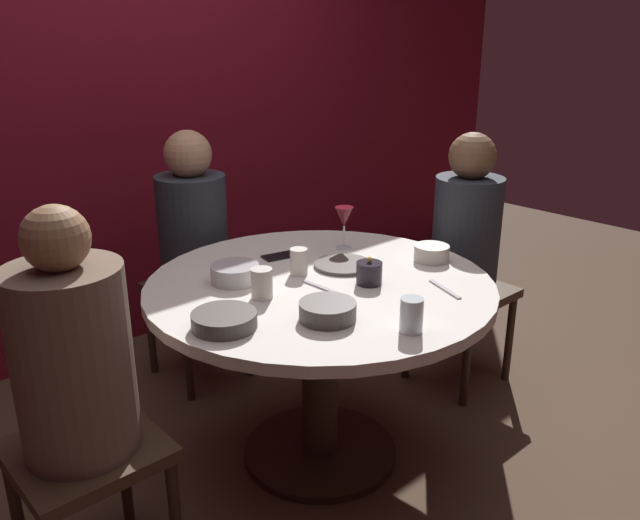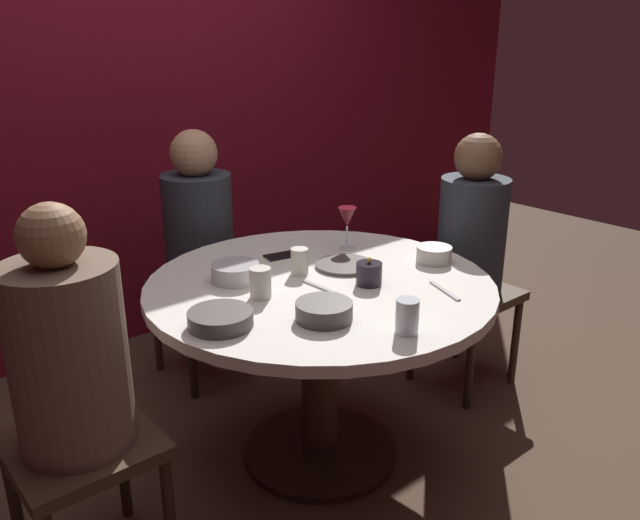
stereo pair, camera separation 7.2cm
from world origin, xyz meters
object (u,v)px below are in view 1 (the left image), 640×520
Objects in this scene: wine_glass at (344,219)px; bowl_sauce_side at (328,311)px; seated_diner_back at (193,230)px; candle_holder at (369,273)px; seated_diner_left at (74,367)px; cell_phone at (280,256)px; seated_diner_right at (466,234)px; cup_by_right_diner at (299,261)px; dining_table at (320,323)px; cup_by_left_diner at (262,283)px; cup_near_candle at (411,315)px; bowl_serving_large at (235,273)px; bowl_small_white at (432,253)px; bowl_salad_center at (224,320)px; dinner_plate at (343,265)px.

bowl_sauce_side is at bearing -138.25° from wine_glass.
seated_diner_back is 11.57× the size of candle_holder.
cell_phone is (0.96, 0.30, 0.02)m from seated_diner_left.
bowl_sauce_side is at bearing -20.21° from seated_diner_left.
seated_diner_back is at bearing -44.27° from seated_diner_right.
seated_diner_right is (1.78, -0.00, 0.01)m from seated_diner_left.
seated_diner_left is 12.03× the size of cup_by_right_diner.
cup_by_left_diner is (-0.25, 0.02, 0.22)m from dining_table.
cup_by_left_diner is at bearing -161.39° from wine_glass.
cup_near_candle is at bearing -60.96° from bowl_sauce_side.
bowl_serving_large is (-0.23, -0.66, 0.04)m from seated_diner_back.
bowl_small_white is at bearing -11.39° from cup_by_left_diner.
bowl_serving_large is at bearing -59.33° from cell_phone.
bowl_sauce_side is (0.27, -0.17, 0.00)m from bowl_salad_center.
cup_by_right_diner is at bearing 95.51° from dining_table.
cell_phone is at bearing 17.40° from seated_diner_left.
seated_diner_left is at bearing 149.52° from cup_near_candle.
candle_holder is 0.27m from cup_by_right_diner.
seated_diner_right is (0.88, -0.86, -0.00)m from seated_diner_back.
dining_table is 1.06× the size of seated_diner_right.
bowl_serving_large reaches higher than bowl_sauce_side.
bowl_salad_center is (-0.79, -0.30, -0.10)m from wine_glass.
dinner_plate is at bearing 5.10° from cup_by_left_diner.
cell_phone is (0.06, 0.30, 0.17)m from dining_table.
cell_phone is 0.61m from bowl_sauce_side.
seated_diner_left is (-0.90, 0.00, 0.15)m from dining_table.
seated_diner_left reaches higher than bowl_salad_center.
seated_diner_back is at bearing 63.56° from bowl_salad_center.
bowl_small_white is 0.76× the size of bowl_sauce_side.
seated_diner_left is 11.10× the size of cup_near_candle.
dining_table is 0.27m from candle_holder.
cup_by_left_diner is at bearing -159.39° from cup_by_right_diner.
bowl_salad_center is at bearing 148.47° from bowl_sauce_side.
seated_diner_back is 8.45× the size of cell_phone.
cup_by_right_diner is at bearing -7.77° from cell_phone.
cup_near_candle reaches higher than cup_by_left_diner.
candle_holder reaches higher than bowl_salad_center.
bowl_small_white is (1.37, -0.13, 0.04)m from seated_diner_left.
cup_by_left_diner reaches higher than bowl_serving_large.
seated_diner_back is at bearing 70.86° from bowl_serving_large.
bowl_salad_center is 0.56m from cup_near_candle.
seated_diner_left is at bearing 180.00° from dining_table.
seated_diner_back is 5.92× the size of bowl_salad_center.
wine_glass is 0.80m from cup_near_candle.
cell_phone is 0.21m from cup_by_right_diner.
cell_phone is 1.32× the size of cup_near_candle.
cup_by_left_diner is at bearing -16.40° from seated_diner_back.
seated_diner_left is at bearing 168.00° from bowl_salad_center.
seated_diner_left is at bearing -61.26° from cell_phone.
bowl_salad_center is at bearing -154.57° from cup_by_left_diner.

